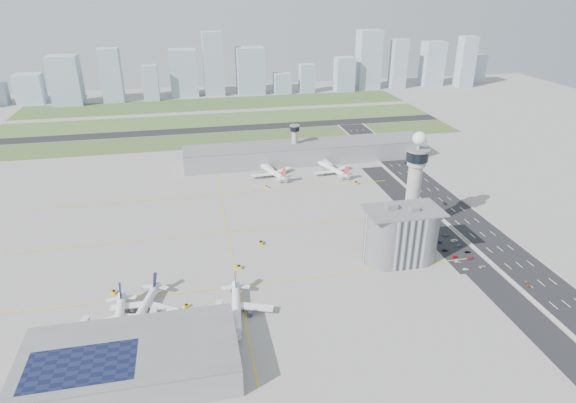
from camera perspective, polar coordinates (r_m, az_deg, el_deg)
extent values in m
plane|color=#A09D95|center=(283.80, 1.46, -5.65)|extent=(1000.00, 1000.00, 0.00)
cube|color=#485E2C|center=(486.26, -6.98, 7.37)|extent=(480.00, 50.00, 0.08)
cube|color=#42612E|center=(558.16, -7.72, 9.59)|extent=(480.00, 60.00, 0.08)
cube|color=#3A5628|center=(635.65, -8.34, 11.40)|extent=(480.00, 70.00, 0.08)
cube|color=black|center=(521.62, -7.37, 8.54)|extent=(480.00, 22.00, 0.10)
cube|color=black|center=(327.00, 21.51, -3.16)|extent=(28.00, 500.00, 0.10)
cube|color=#9E9E99|center=(319.60, 19.41, -3.36)|extent=(0.60, 500.00, 1.20)
cube|color=#9E9E99|center=(334.35, 23.55, -2.80)|extent=(0.60, 500.00, 1.20)
cube|color=black|center=(307.05, 18.54, -4.53)|extent=(18.00, 260.00, 0.08)
cube|color=black|center=(297.25, 19.31, -5.66)|extent=(20.00, 44.00, 0.10)
cube|color=yellow|center=(253.31, -5.94, -9.92)|extent=(260.00, 0.60, 0.01)
cube|color=yellow|center=(304.54, -7.21, -3.60)|extent=(260.00, 0.60, 0.01)
cube|color=yellow|center=(358.51, -8.09, 0.87)|extent=(260.00, 0.60, 0.01)
cube|color=yellow|center=(304.54, -7.21, -3.60)|extent=(0.60, 260.00, 0.01)
cylinder|color=#ADAAA5|center=(302.57, 14.55, 0.63)|extent=(8.40, 8.40, 48.00)
cylinder|color=#ADAAA5|center=(294.59, 15.00, 4.54)|extent=(11.00, 11.00, 4.00)
cylinder|color=black|center=(293.29, 15.09, 5.27)|extent=(13.00, 13.00, 6.00)
cylinder|color=slate|center=(292.20, 15.16, 5.92)|extent=(14.00, 14.00, 1.00)
cylinder|color=#ADAAA5|center=(291.44, 15.21, 6.38)|extent=(1.60, 1.60, 5.00)
sphere|color=white|center=(290.13, 15.31, 7.22)|extent=(8.00, 8.00, 8.00)
cylinder|color=#ADAAA5|center=(418.35, 0.79, 6.68)|extent=(5.00, 5.00, 28.00)
cylinder|color=black|center=(413.96, 0.81, 8.65)|extent=(8.00, 8.00, 4.00)
cylinder|color=slate|center=(413.28, 0.81, 8.99)|extent=(8.60, 8.60, 0.80)
cube|color=#B2B2B7|center=(274.10, 13.23, -3.94)|extent=(18.00, 24.00, 30.00)
cylinder|color=#B2B2B7|center=(270.64, 11.49, -4.16)|extent=(24.00, 24.00, 30.00)
cylinder|color=#B2B2B7|center=(277.82, 14.92, -3.73)|extent=(24.00, 24.00, 30.00)
cube|color=slate|center=(267.24, 13.55, -1.04)|extent=(42.00, 24.00, 0.80)
cube|color=slate|center=(266.63, 12.15, -0.58)|extent=(6.00, 5.00, 3.00)
cube|color=slate|center=(267.18, 14.72, -0.87)|extent=(5.00, 4.00, 2.40)
cube|color=gray|center=(420.76, 2.18, 5.84)|extent=(210.00, 32.00, 15.00)
cube|color=slate|center=(418.27, 2.20, 6.86)|extent=(210.00, 32.00, 0.80)
cube|color=gray|center=(210.19, -18.06, -17.59)|extent=(84.00, 42.00, 12.00)
cube|color=slate|center=(206.07, -18.30, -16.27)|extent=(84.00, 42.00, 0.80)
cube|color=black|center=(204.52, -23.40, -17.40)|extent=(40.00, 22.00, 0.20)
imported|color=white|center=(281.51, 20.32, -7.51)|extent=(3.41, 1.78, 1.11)
imported|color=gray|center=(286.78, 19.49, -6.72)|extent=(4.08, 1.97, 1.29)
imported|color=#B01426|center=(291.09, 19.16, -6.19)|extent=(4.48, 2.60, 1.17)
imported|color=black|center=(295.88, 18.11, -5.52)|extent=(3.89, 1.96, 1.08)
imported|color=navy|center=(303.41, 17.44, -4.61)|extent=(3.83, 1.90, 1.25)
imported|color=beige|center=(307.20, 16.75, -4.13)|extent=(4.08, 1.78, 1.30)
imported|color=#A5A5A5|center=(286.95, 22.05, -7.15)|extent=(4.72, 2.74, 1.24)
imported|color=#A21C3A|center=(292.87, 20.88, -6.28)|extent=(4.08, 1.89, 1.15)
imported|color=black|center=(298.43, 20.51, -5.61)|extent=(3.63, 1.52, 1.23)
imported|color=navy|center=(303.24, 19.57, -4.96)|extent=(3.66, 1.57, 1.17)
imported|color=white|center=(308.31, 19.11, -4.37)|extent=(4.90, 2.77, 1.29)
imported|color=slate|center=(312.95, 18.22, -3.79)|extent=(4.36, 1.87, 1.25)
imported|color=#A03C1C|center=(280.88, 26.58, -8.79)|extent=(1.93, 3.80, 1.24)
imported|color=black|center=(355.98, 18.10, -0.24)|extent=(1.91, 3.94, 1.25)
imported|color=navy|center=(427.08, 13.78, 4.43)|extent=(2.09, 4.04, 1.09)
imported|color=#A9A9A9|center=(470.96, 9.33, 6.71)|extent=(1.67, 3.41, 1.12)
cube|color=#9EADC1|center=(708.51, -28.26, 11.68)|extent=(32.30, 25.84, 36.93)
cube|color=#9EADC1|center=(679.23, -24.84, 12.90)|extent=(35.81, 28.65, 60.36)
cube|color=#9EADC1|center=(673.38, -20.21, 13.84)|extent=(25.49, 20.39, 66.89)
cube|color=#9EADC1|center=(668.63, -15.98, 13.37)|extent=(20.04, 16.03, 45.20)
cube|color=#9EADC1|center=(684.41, -12.27, 14.67)|extent=(35.76, 28.61, 61.22)
cube|color=#9EADC1|center=(678.46, -8.85, 15.79)|extent=(26.33, 21.06, 83.39)
cube|color=#9EADC1|center=(685.44, -4.50, 15.19)|extent=(36.96, 29.57, 62.11)
cube|color=#9EADC1|center=(686.92, -0.69, 13.82)|extent=(23.01, 18.41, 27.75)
cube|color=#9EADC1|center=(693.07, 2.24, 14.38)|extent=(20.22, 16.18, 38.97)
cube|color=#9EADC1|center=(705.28, 6.69, 14.74)|extent=(26.14, 20.92, 46.89)
cube|color=#9EADC1|center=(726.81, 9.51, 16.24)|extent=(32.26, 25.81, 81.20)
cube|color=#9EADC1|center=(738.06, 12.94, 15.60)|extent=(21.59, 17.28, 68.75)
cube|color=#9EADC1|center=(772.03, 16.72, 15.39)|extent=(30.25, 24.20, 63.40)
cube|color=#9EADC1|center=(775.68, 20.33, 15.26)|extent=(23.04, 18.43, 71.56)
cube|color=#9EADC1|center=(820.05, 21.43, 14.45)|extent=(22.64, 18.11, 41.06)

